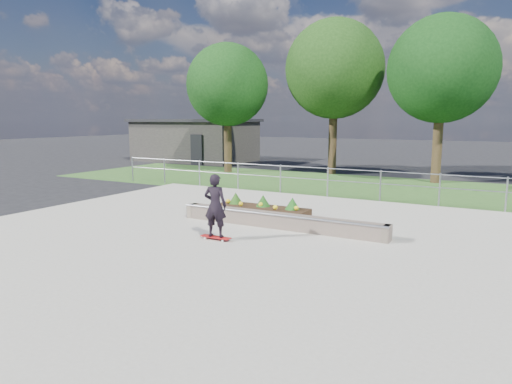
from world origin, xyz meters
TOP-DOWN VIEW (x-y plane):
  - ground at (0.00, 0.00)m, footprint 120.00×120.00m
  - grass_verge at (0.00, 11.00)m, footprint 30.00×8.00m
  - concrete_slab at (0.00, 0.00)m, footprint 15.00×15.00m
  - fence at (0.00, 7.50)m, footprint 20.06×0.06m
  - building at (-14.00, 18.00)m, footprint 8.40×5.40m
  - tree_far_left at (-8.00, 13.00)m, footprint 4.55×4.55m
  - tree_mid_left at (-2.50, 15.00)m, footprint 5.25×5.25m
  - tree_mid_right at (3.00, 14.00)m, footprint 4.90×4.90m
  - grind_ledge at (0.61, 2.05)m, footprint 6.00×0.44m
  - planter_bed at (-0.63, 3.25)m, footprint 3.00×1.20m
  - skateboarder at (-0.20, 0.17)m, footprint 0.80×0.48m

SIDE VIEW (x-z plane):
  - ground at x=0.00m, z-range 0.00..0.00m
  - grass_verge at x=0.00m, z-range 0.00..0.02m
  - concrete_slab at x=0.00m, z-range 0.00..0.06m
  - planter_bed at x=-0.63m, z-range -0.06..0.55m
  - grind_ledge at x=0.61m, z-range 0.05..0.48m
  - fence at x=0.00m, z-range 0.17..1.37m
  - skateboarder at x=-0.20m, z-range 0.09..1.73m
  - building at x=-14.00m, z-range 0.01..3.01m
  - tree_far_left at x=-8.00m, z-range 1.28..8.43m
  - tree_mid_right at x=3.00m, z-range 1.38..9.08m
  - tree_mid_left at x=-2.50m, z-range 1.48..9.73m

